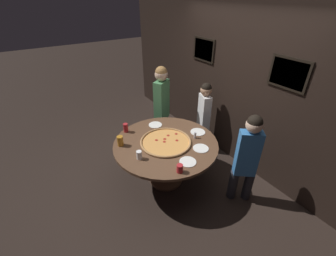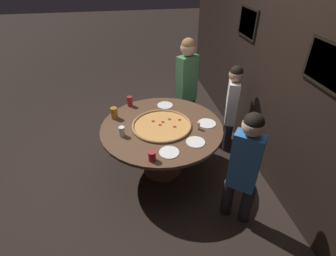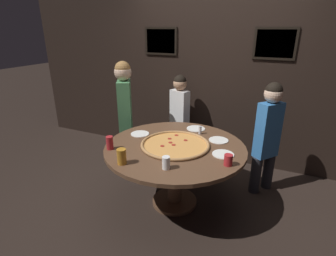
# 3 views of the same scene
# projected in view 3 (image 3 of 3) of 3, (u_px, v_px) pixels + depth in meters

# --- Properties ---
(ground_plane) EXTENTS (24.00, 24.00, 0.00)m
(ground_plane) POSITION_uv_depth(u_px,v_px,m) (174.00, 202.00, 3.11)
(ground_plane) COLOR black
(back_wall) EXTENTS (6.40, 0.08, 2.60)m
(back_wall) POSITION_uv_depth(u_px,v_px,m) (212.00, 74.00, 3.80)
(back_wall) COLOR black
(back_wall) RESTS_ON ground_plane
(dining_table) EXTENTS (1.53, 1.53, 0.74)m
(dining_table) POSITION_uv_depth(u_px,v_px,m) (175.00, 157.00, 2.89)
(dining_table) COLOR brown
(dining_table) RESTS_ON ground_plane
(giant_pizza) EXTENTS (0.75, 0.75, 0.03)m
(giant_pizza) POSITION_uv_depth(u_px,v_px,m) (175.00, 144.00, 2.84)
(giant_pizza) COLOR #E0994C
(giant_pizza) RESTS_ON dining_table
(drink_cup_front_edge) EXTENTS (0.08, 0.08, 0.11)m
(drink_cup_front_edge) POSITION_uv_depth(u_px,v_px,m) (228.00, 160.00, 2.42)
(drink_cup_front_edge) COLOR #B22328
(drink_cup_front_edge) RESTS_ON dining_table
(drink_cup_beside_pizza) EXTENTS (0.09, 0.09, 0.15)m
(drink_cup_beside_pizza) POSITION_uv_depth(u_px,v_px,m) (122.00, 156.00, 2.44)
(drink_cup_beside_pizza) COLOR #BC7A23
(drink_cup_beside_pizza) RESTS_ON dining_table
(drink_cup_far_left) EXTENTS (0.07, 0.07, 0.14)m
(drink_cup_far_left) POSITION_uv_depth(u_px,v_px,m) (110.00, 143.00, 2.74)
(drink_cup_far_left) COLOR #B22328
(drink_cup_far_left) RESTS_ON dining_table
(drink_cup_near_left) EXTENTS (0.07, 0.07, 0.12)m
(drink_cup_near_left) POSITION_uv_depth(u_px,v_px,m) (166.00, 163.00, 2.36)
(drink_cup_near_left) COLOR white
(drink_cup_near_left) RESTS_ON dining_table
(white_plate_left_side) EXTENTS (0.23, 0.23, 0.01)m
(white_plate_left_side) POSITION_uv_depth(u_px,v_px,m) (196.00, 129.00, 3.31)
(white_plate_left_side) COLOR white
(white_plate_left_side) RESTS_ON dining_table
(white_plate_right_side) EXTENTS (0.22, 0.22, 0.01)m
(white_plate_right_side) POSITION_uv_depth(u_px,v_px,m) (219.00, 140.00, 2.97)
(white_plate_right_side) COLOR white
(white_plate_right_side) RESTS_ON dining_table
(white_plate_far_back) EXTENTS (0.22, 0.22, 0.01)m
(white_plate_far_back) POSITION_uv_depth(u_px,v_px,m) (223.00, 154.00, 2.64)
(white_plate_far_back) COLOR white
(white_plate_far_back) RESTS_ON dining_table
(white_plate_beside_cup) EXTENTS (0.22, 0.22, 0.01)m
(white_plate_beside_cup) POSITION_uv_depth(u_px,v_px,m) (140.00, 134.00, 3.15)
(white_plate_beside_cup) COLOR white
(white_plate_beside_cup) RESTS_ON dining_table
(condiment_shaker) EXTENTS (0.04, 0.04, 0.10)m
(condiment_shaker) POSITION_uv_depth(u_px,v_px,m) (200.00, 130.00, 3.14)
(condiment_shaker) COLOR silver
(condiment_shaker) RESTS_ON dining_table
(diner_side_left) EXTENTS (0.31, 0.40, 1.53)m
(diner_side_left) POSITION_uv_depth(u_px,v_px,m) (125.00, 110.00, 3.65)
(diner_side_left) COLOR #232328
(diner_side_left) RESTS_ON ground_plane
(diner_centre_back) EXTENTS (0.31, 0.35, 1.38)m
(diner_centre_back) POSITION_uv_depth(u_px,v_px,m) (268.00, 132.00, 3.09)
(diner_centre_back) COLOR #232328
(diner_centre_back) RESTS_ON ground_plane
(diner_side_right) EXTENTS (0.35, 0.23, 1.32)m
(diner_side_right) POSITION_uv_depth(u_px,v_px,m) (180.00, 113.00, 3.90)
(diner_side_right) COLOR #232328
(diner_side_right) RESTS_ON ground_plane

